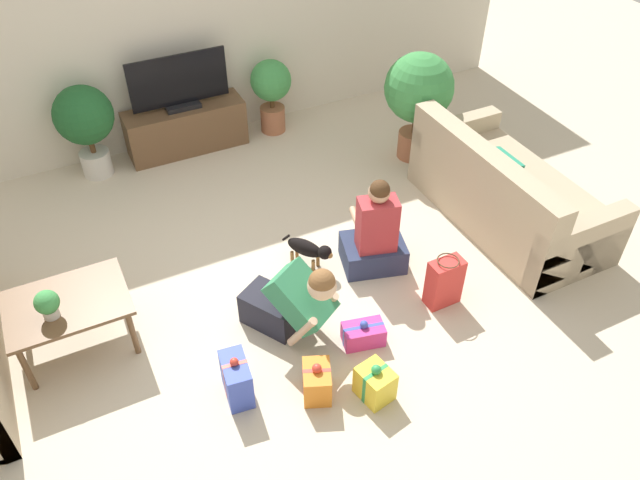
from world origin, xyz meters
name	(u,v)px	position (x,y,z in m)	size (l,w,h in m)	color
ground_plane	(261,290)	(0.00, 0.00, 0.00)	(16.00, 16.00, 0.00)	beige
wall_back	(151,25)	(0.00, 2.63, 1.30)	(8.40, 0.06, 2.60)	beige
sofa_right	(505,195)	(2.37, -0.13, 0.30)	(0.95, 1.91, 0.85)	tan
coffee_table	(68,307)	(-1.44, 0.06, 0.42)	(0.85, 0.63, 0.47)	brown
tv_console	(186,128)	(0.12, 2.37, 0.25)	(1.26, 0.39, 0.50)	brown
tv	(179,85)	(0.12, 2.37, 0.75)	(1.02, 0.20, 0.57)	black
potted_plant_corner_right	(419,93)	(2.23, 1.17, 0.74)	(0.70, 0.70, 1.15)	#A36042
potted_plant_back_right	(271,88)	(1.10, 2.32, 0.52)	(0.44, 0.44, 0.83)	#A36042
potted_plant_back_left	(85,121)	(-0.86, 2.32, 0.62)	(0.58, 0.58, 0.97)	beige
person_kneeling	(292,301)	(0.06, -0.53, 0.34)	(0.65, 0.79, 0.77)	#23232D
person_sitting	(375,237)	(0.99, -0.14, 0.32)	(0.61, 0.57, 0.91)	#283351
dog	(309,249)	(0.49, 0.09, 0.19)	(0.31, 0.43, 0.28)	black
gift_box_a	(317,381)	(-0.02, -1.12, 0.13)	(0.28, 0.31, 0.31)	orange
gift_box_b	(237,379)	(-0.52, -0.88, 0.17)	(0.21, 0.33, 0.39)	#3D51BC
gift_box_c	(375,383)	(0.33, -1.31, 0.13)	(0.25, 0.28, 0.32)	yellow
gift_box_d	(363,334)	(0.49, -0.85, 0.09)	(0.34, 0.25, 0.22)	#CC3389
gift_bag_a	(444,282)	(1.27, -0.77, 0.22)	(0.28, 0.18, 0.45)	red
tabletop_plant	(47,304)	(-1.54, -0.04, 0.60)	(0.17, 0.17, 0.22)	beige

